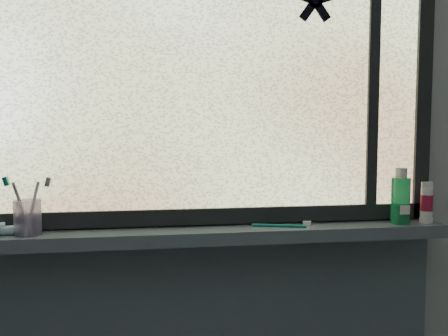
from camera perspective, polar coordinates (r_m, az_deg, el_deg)
name	(u,v)px	position (r m, az deg, el deg)	size (l,w,h in m)	color
wall_back	(187,152)	(1.57, -4.25, 1.83)	(3.00, 0.01, 2.50)	#9EA3A8
windowsill	(189,236)	(1.53, -3.97, -7.71)	(1.62, 0.14, 0.04)	#485460
window_pane	(187,61)	(1.56, -4.25, 12.13)	(1.50, 0.01, 1.00)	silver
frame_bottom	(188,216)	(1.57, -4.13, -5.54)	(1.60, 0.03, 0.05)	black
frame_right	(423,65)	(1.79, 21.82, 10.85)	(0.05, 0.03, 1.10)	black
frame_mullion	(373,64)	(1.71, 16.66, 11.29)	(0.04, 0.03, 1.00)	black
starfish_sticker	(315,1)	(1.66, 10.38, 18.27)	(0.15, 0.02, 0.15)	black
toothpaste_tube	(1,229)	(1.57, -24.18, -6.40)	(0.20, 0.04, 0.04)	white
toothbrush_cup	(28,217)	(1.54, -21.53, -5.28)	(0.08, 0.08, 0.10)	#A897C8
toothbrush_lying	(279,225)	(1.56, 6.30, -6.47)	(0.21, 0.02, 0.01)	#0C7163
mouthwash_bottle	(401,196)	(1.69, 19.53, -3.02)	(0.06, 0.06, 0.15)	#1FA55F
cream_tube	(427,201)	(1.74, 22.15, -3.50)	(0.04, 0.04, 0.09)	silver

